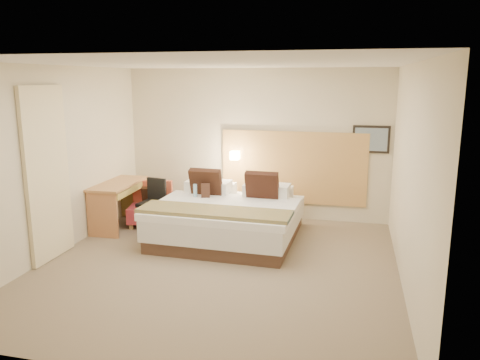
% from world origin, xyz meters
% --- Properties ---
extents(floor, '(4.80, 5.00, 0.02)m').
position_xyz_m(floor, '(0.00, 0.00, -0.01)').
color(floor, '#7B6A53').
rests_on(floor, ground).
extents(ceiling, '(4.80, 5.00, 0.02)m').
position_xyz_m(ceiling, '(0.00, 0.00, 2.71)').
color(ceiling, silver).
rests_on(ceiling, floor).
extents(wall_back, '(4.80, 0.02, 2.70)m').
position_xyz_m(wall_back, '(0.00, 2.51, 1.35)').
color(wall_back, beige).
rests_on(wall_back, floor).
extents(wall_front, '(4.80, 0.02, 2.70)m').
position_xyz_m(wall_front, '(0.00, -2.51, 1.35)').
color(wall_front, beige).
rests_on(wall_front, floor).
extents(wall_left, '(0.02, 5.00, 2.70)m').
position_xyz_m(wall_left, '(-2.41, 0.00, 1.35)').
color(wall_left, beige).
rests_on(wall_left, floor).
extents(wall_right, '(0.02, 5.00, 2.70)m').
position_xyz_m(wall_right, '(2.41, 0.00, 1.35)').
color(wall_right, beige).
rests_on(wall_right, floor).
extents(headboard_panel, '(2.60, 0.04, 1.30)m').
position_xyz_m(headboard_panel, '(0.70, 2.47, 0.95)').
color(headboard_panel, tan).
rests_on(headboard_panel, wall_back).
extents(art_frame, '(0.62, 0.03, 0.47)m').
position_xyz_m(art_frame, '(2.02, 2.48, 1.50)').
color(art_frame, black).
rests_on(art_frame, wall_back).
extents(art_canvas, '(0.54, 0.01, 0.39)m').
position_xyz_m(art_canvas, '(2.02, 2.46, 1.50)').
color(art_canvas, gray).
rests_on(art_canvas, wall_back).
extents(lamp_arm, '(0.02, 0.12, 0.02)m').
position_xyz_m(lamp_arm, '(-0.35, 2.42, 1.15)').
color(lamp_arm, silver).
rests_on(lamp_arm, wall_back).
extents(lamp_shade, '(0.15, 0.15, 0.15)m').
position_xyz_m(lamp_shade, '(-0.35, 2.36, 1.15)').
color(lamp_shade, '#FFEDC6').
rests_on(lamp_shade, wall_back).
extents(curtain, '(0.06, 0.90, 2.42)m').
position_xyz_m(curtain, '(-2.36, -0.25, 1.22)').
color(curtain, beige).
rests_on(curtain, wall_left).
extents(bottle_a, '(0.08, 0.08, 0.22)m').
position_xyz_m(bottle_a, '(-0.75, 1.28, 0.72)').
color(bottle_a, '#99CDEC').
rests_on(bottle_a, side_table).
extents(menu_folder, '(0.15, 0.10, 0.24)m').
position_xyz_m(menu_folder, '(-0.57, 1.28, 0.73)').
color(menu_folder, '#3B2218').
rests_on(menu_folder, side_table).
extents(bed, '(2.25, 2.18, 1.07)m').
position_xyz_m(bed, '(-0.15, 1.16, 0.35)').
color(bed, '#452E22').
rests_on(bed, floor).
extents(lounge_chair, '(0.81, 0.75, 0.74)m').
position_xyz_m(lounge_chair, '(-1.67, 1.56, 0.29)').
color(lounge_chair, tan).
rests_on(lounge_chair, floor).
extents(side_table, '(0.69, 0.69, 0.61)m').
position_xyz_m(side_table, '(-0.68, 1.30, 0.34)').
color(side_table, '#BABCC0').
rests_on(side_table, floor).
extents(desk, '(0.61, 1.27, 0.78)m').
position_xyz_m(desk, '(-2.11, 1.29, 0.62)').
color(desk, '#AE7744').
rests_on(desk, floor).
extents(desk_chair, '(0.56, 0.56, 0.84)m').
position_xyz_m(desk_chair, '(-1.54, 1.36, 0.35)').
color(desk_chair, black).
rests_on(desk_chair, floor).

